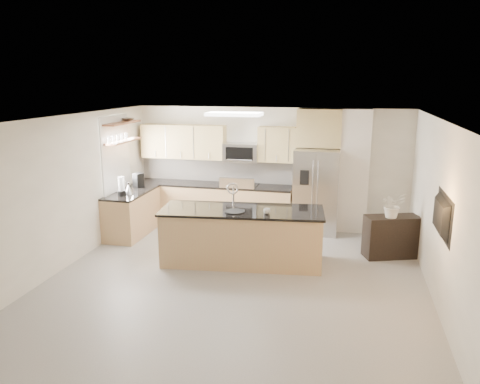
% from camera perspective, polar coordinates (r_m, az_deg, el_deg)
% --- Properties ---
extents(floor, '(6.50, 6.50, 0.00)m').
position_cam_1_polar(floor, '(7.70, -0.58, -10.80)').
color(floor, '#A29F9A').
rests_on(floor, ground).
extents(ceiling, '(6.00, 6.50, 0.02)m').
position_cam_1_polar(ceiling, '(7.04, -0.63, 8.88)').
color(ceiling, silver).
rests_on(ceiling, wall_back).
extents(wall_back, '(6.00, 0.02, 2.60)m').
position_cam_1_polar(wall_back, '(10.37, 3.64, 3.08)').
color(wall_back, white).
rests_on(wall_back, floor).
extents(wall_front, '(6.00, 0.02, 2.60)m').
position_cam_1_polar(wall_front, '(4.35, -10.96, -12.12)').
color(wall_front, white).
rests_on(wall_front, floor).
extents(wall_left, '(0.02, 6.50, 2.60)m').
position_cam_1_polar(wall_left, '(8.46, -20.75, -0.14)').
color(wall_left, white).
rests_on(wall_left, floor).
extents(wall_right, '(0.02, 6.50, 2.60)m').
position_cam_1_polar(wall_right, '(7.19, 23.34, -2.67)').
color(wall_right, white).
rests_on(wall_right, floor).
extents(back_counter, '(3.55, 0.66, 1.44)m').
position_cam_1_polar(back_counter, '(10.52, -3.32, -1.39)').
color(back_counter, tan).
rests_on(back_counter, floor).
extents(left_counter, '(0.66, 1.50, 0.92)m').
position_cam_1_polar(left_counter, '(10.06, -13.02, -2.48)').
color(left_counter, tan).
rests_on(left_counter, floor).
extents(range, '(0.76, 0.64, 1.14)m').
position_cam_1_polar(range, '(10.35, -0.01, -1.61)').
color(range, black).
rests_on(range, floor).
extents(upper_cabinets, '(3.50, 0.33, 0.75)m').
position_cam_1_polar(upper_cabinets, '(10.42, -3.59, 6.05)').
color(upper_cabinets, tan).
rests_on(upper_cabinets, wall_back).
extents(microwave, '(0.76, 0.40, 0.40)m').
position_cam_1_polar(microwave, '(10.23, 0.15, 4.84)').
color(microwave, '#A9A9AB').
rests_on(microwave, upper_cabinets).
extents(refrigerator, '(0.92, 0.78, 1.78)m').
position_cam_1_polar(refrigerator, '(9.97, 9.26, 0.11)').
color(refrigerator, '#A9A9AB').
rests_on(refrigerator, floor).
extents(partition_column, '(0.60, 0.30, 2.60)m').
position_cam_1_polar(partition_column, '(10.09, 13.75, 2.43)').
color(partition_column, white).
rests_on(partition_column, floor).
extents(window, '(0.04, 1.15, 1.65)m').
position_cam_1_polar(window, '(9.94, -14.95, 4.25)').
color(window, white).
rests_on(window, wall_left).
extents(shelf_lower, '(0.30, 1.20, 0.04)m').
position_cam_1_polar(shelf_lower, '(9.93, -14.14, 6.04)').
color(shelf_lower, brown).
rests_on(shelf_lower, wall_left).
extents(shelf_upper, '(0.30, 1.20, 0.04)m').
position_cam_1_polar(shelf_upper, '(9.89, -14.26, 8.16)').
color(shelf_upper, brown).
rests_on(shelf_upper, wall_left).
extents(ceiling_fixture, '(1.00, 0.50, 0.06)m').
position_cam_1_polar(ceiling_fixture, '(8.69, -0.70, 9.48)').
color(ceiling_fixture, white).
rests_on(ceiling_fixture, ceiling).
extents(island, '(2.92, 1.32, 1.40)m').
position_cam_1_polar(island, '(8.28, 0.24, -5.37)').
color(island, tan).
rests_on(island, floor).
extents(credenza, '(1.04, 0.71, 0.77)m').
position_cam_1_polar(credenza, '(9.00, 17.96, -5.20)').
color(credenza, black).
rests_on(credenza, floor).
extents(cup, '(0.14, 0.14, 0.09)m').
position_cam_1_polar(cup, '(7.87, 3.30, -2.35)').
color(cup, silver).
rests_on(cup, island).
extents(platter, '(0.36, 0.36, 0.02)m').
position_cam_1_polar(platter, '(7.98, -0.66, -2.38)').
color(platter, black).
rests_on(platter, island).
extents(blender, '(0.17, 0.17, 0.39)m').
position_cam_1_polar(blender, '(9.57, -14.24, 0.52)').
color(blender, black).
rests_on(blender, left_counter).
extents(kettle, '(0.18, 0.18, 0.23)m').
position_cam_1_polar(kettle, '(9.73, -13.44, 0.37)').
color(kettle, '#A9A9AB').
rests_on(kettle, left_counter).
extents(coffee_maker, '(0.23, 0.24, 0.30)m').
position_cam_1_polar(coffee_maker, '(10.28, -12.31, 1.36)').
color(coffee_maker, black).
rests_on(coffee_maker, left_counter).
extents(bowl, '(0.33, 0.33, 0.08)m').
position_cam_1_polar(bowl, '(10.17, -13.46, 8.66)').
color(bowl, '#A9A9AB').
rests_on(bowl, shelf_upper).
extents(flower_vase, '(0.80, 0.75, 0.70)m').
position_cam_1_polar(flower_vase, '(8.73, 18.17, -0.76)').
color(flower_vase, silver).
rests_on(flower_vase, credenza).
extents(television, '(0.14, 1.08, 0.62)m').
position_cam_1_polar(television, '(6.98, 22.92, -2.69)').
color(television, black).
rests_on(television, wall_right).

